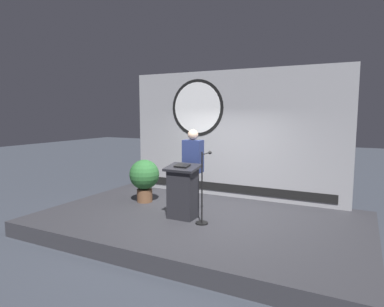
% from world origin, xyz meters
% --- Properties ---
extents(ground_plane, '(40.00, 40.00, 0.00)m').
position_xyz_m(ground_plane, '(0.00, 0.00, 0.00)').
color(ground_plane, '#383D47').
extents(stage_platform, '(6.40, 4.00, 0.30)m').
position_xyz_m(stage_platform, '(0.00, 0.00, 0.15)').
color(stage_platform, '#333338').
rests_on(stage_platform, ground).
extents(banner_display, '(5.46, 0.12, 3.11)m').
position_xyz_m(banner_display, '(-0.03, 1.85, 1.86)').
color(banner_display, '#9E9EA3').
rests_on(banner_display, stage_platform).
extents(podium, '(0.64, 0.50, 1.09)m').
position_xyz_m(podium, '(-0.26, -0.23, 0.83)').
color(podium, '#26262B').
rests_on(podium, stage_platform).
extents(speaker_person, '(0.40, 0.26, 1.74)m').
position_xyz_m(speaker_person, '(-0.28, 0.26, 1.19)').
color(speaker_person, black).
rests_on(speaker_person, stage_platform).
extents(microphone_stand, '(0.24, 0.51, 1.37)m').
position_xyz_m(microphone_stand, '(0.23, -0.32, 0.77)').
color(microphone_stand, black).
rests_on(microphone_stand, stage_platform).
extents(potted_plant, '(0.70, 0.70, 1.00)m').
position_xyz_m(potted_plant, '(-1.65, 0.44, 0.90)').
color(potted_plant, brown).
rests_on(potted_plant, stage_platform).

